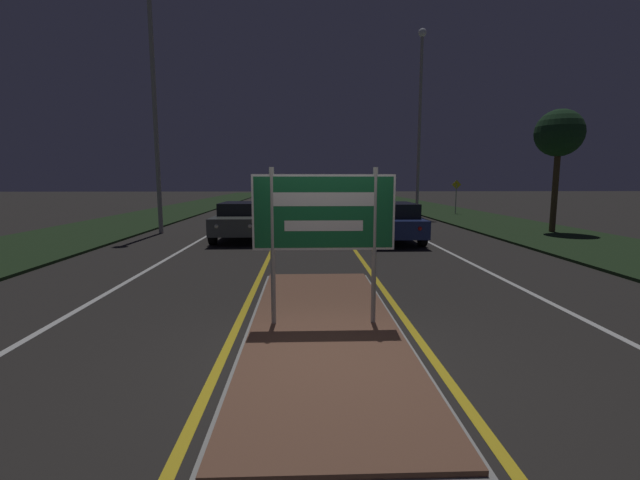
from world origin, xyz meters
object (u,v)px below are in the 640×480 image
Objects in this scene: car_receding_1 at (355,206)px; car_receding_2 at (370,197)px; streetlight_left_near at (152,62)px; streetlight_right_near at (420,104)px; car_approaching_0 at (242,220)px; warning_sign at (456,193)px; car_receding_0 at (389,221)px; highway_sign at (324,218)px; car_receding_3 at (328,193)px.

car_receding_2 is (2.95, 13.36, -0.02)m from car_receding_1.
streetlight_left_near is 15.35m from streetlight_right_near.
car_receding_2 is at bearing 69.59° from car_approaching_0.
warning_sign is (12.12, 11.22, 0.63)m from car_approaching_0.
streetlight_left_near is 24.17m from car_receding_2.
car_receding_2 is at bearing 59.31° from streetlight_left_near.
warning_sign is (15.83, 9.22, -5.50)m from streetlight_left_near.
car_receding_1 is at bearing 90.96° from car_receding_0.
highway_sign reaches higher than car_receding_3.
car_receding_2 reaches higher than car_receding_3.
car_receding_1 is at bearing -160.81° from streetlight_right_near.
streetlight_left_near is 12.80m from car_receding_1.
streetlight_left_near reaches higher than highway_sign.
highway_sign reaches higher than car_receding_1.
streetlight_left_near is 2.63× the size of car_receding_1.
highway_sign is at bearing -62.05° from streetlight_left_near.
streetlight_left_near is at bearing 117.95° from highway_sign.
warning_sign is (6.88, -24.89, 0.66)m from car_receding_3.
streetlight_left_near is 2.74× the size of car_receding_3.
car_receding_3 is at bearing 90.31° from car_receding_0.
car_receding_3 is 36.49m from car_approaching_0.
car_receding_3 is at bearing 105.46° from warning_sign.
streetlight_right_near reaches higher than car_approaching_0.
streetlight_left_near is (-6.33, 11.93, 5.20)m from highway_sign.
car_receding_3 is at bearing 75.31° from streetlight_left_near.
highway_sign reaches higher than warning_sign.
car_receding_2 is at bearing 109.70° from warning_sign.
car_receding_1 is at bearing 81.92° from highway_sign.
car_receding_1 is 1.98× the size of warning_sign.
streetlight_left_near is at bearing 163.71° from car_receding_0.
streetlight_right_near is 12.97m from car_receding_0.
car_receding_1 is (-4.03, -1.40, -6.00)m from streetlight_right_near.
warning_sign is (9.50, 21.15, -0.30)m from highway_sign.
car_receding_3 is at bearing 86.76° from highway_sign.
car_receding_1 is at bearing 58.87° from car_approaching_0.
car_receding_1 reaches higher than car_receding_2.
car_receding_3 is at bearing 81.75° from car_approaching_0.
car_receding_2 is (11.93, 20.10, -6.15)m from streetlight_left_near.
warning_sign is (6.84, 2.48, 0.63)m from car_receding_1.
car_receding_1 is 1.03× the size of car_approaching_0.
highway_sign is at bearing -98.08° from car_receding_1.
highway_sign is 0.57× the size of car_receding_3.
car_receding_0 reaches higher than car_receding_3.
streetlight_right_near is at bearing 19.19° from car_receding_1.
car_receding_2 is at bearing 80.09° from highway_sign.
warning_sign is at bearing 42.78° from car_approaching_0.
car_receding_0 is (-3.87, -10.82, -6.01)m from streetlight_right_near.
streetlight_left_near is at bearing -149.77° from warning_sign.
streetlight_right_near reaches higher than car_receding_1.
car_receding_1 is at bearing 36.89° from streetlight_left_near.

